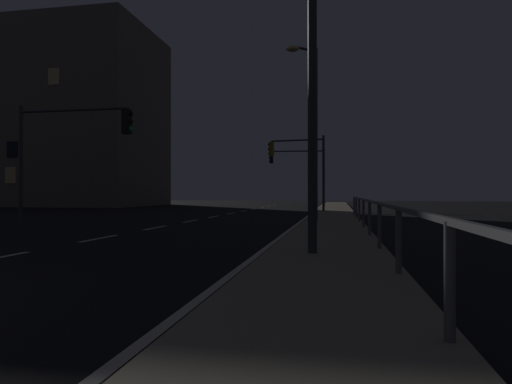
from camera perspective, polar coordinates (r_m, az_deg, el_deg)
name	(u,v)px	position (r m, az deg, el deg)	size (l,w,h in m)	color
ground_plane	(194,221)	(21.37, -8.02, -3.66)	(112.00, 112.00, 0.00)	black
sidewalk_right	(333,221)	(20.27, 9.90, -3.66)	(2.45, 77.00, 0.14)	gray
lane_markings_center	(214,217)	(24.71, -5.44, -3.17)	(0.14, 50.00, 0.01)	silver
lane_edge_line	(308,216)	(25.32, 6.67, -3.10)	(0.14, 53.00, 0.01)	silver
traffic_light_overhead_east	(298,158)	(29.90, 5.41, 4.34)	(3.87, 0.79, 4.97)	#38383D
traffic_light_far_left	(71,138)	(19.07, -22.68, 6.38)	(4.95, 0.34, 4.85)	#38383D
traffic_light_far_center	(298,165)	(37.05, 5.47, 3.48)	(4.68, 0.55, 4.91)	#4C4C51
street_lamp_median	(297,23)	(9.17, 5.27, 20.81)	(1.88, 1.37, 7.39)	#2D3033
street_lamp_corner	(312,117)	(19.15, 7.16, 9.50)	(1.25, 1.11, 7.36)	#38383D
barrier_fence	(370,209)	(12.75, 14.39, -2.09)	(0.09, 24.06, 0.98)	#59595E
building_distant	(58,120)	(51.96, -24.11, 8.45)	(20.35, 12.58, 18.13)	#6B6056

